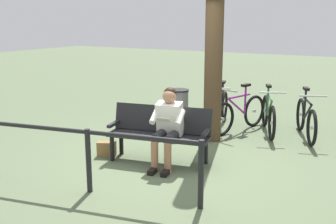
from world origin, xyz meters
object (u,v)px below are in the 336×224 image
bench (160,130)px  tree_trunk (214,28)px  bicycle_silver (239,113)px  litter_bin (179,111)px  bicycle_green (306,119)px  bicycle_orange (221,110)px  bicycle_black (268,115)px  handbag (107,149)px  person_reading (168,123)px

bench → tree_trunk: size_ratio=0.41×
bicycle_silver → bench: bearing=5.6°
litter_bin → bicycle_silver: (-0.98, -0.72, -0.08)m
bicycle_green → bicycle_silver: same height
bicycle_silver → bicycle_orange: (0.44, -0.12, 0.00)m
tree_trunk → litter_bin: 1.78m
litter_bin → bicycle_orange: size_ratio=0.53×
bicycle_green → bicycle_black: same height
handbag → bicycle_green: bicycle_green is taller
bicycle_black → bicycle_silver: size_ratio=0.96×
bicycle_black → bicycle_orange: (0.99, 0.02, 0.00)m
bicycle_green → bicycle_black: bearing=-110.0°
bicycle_orange → bicycle_black: bearing=77.4°
bicycle_green → bicycle_orange: bearing=-110.8°
person_reading → bicycle_silver: 2.43m
person_reading → litter_bin: size_ratio=1.38×
handbag → tree_trunk: (-1.13, -1.70, 1.92)m
litter_bin → bicycle_green: bicycle_green is taller
litter_bin → bicycle_orange: 1.01m
bicycle_silver → bicycle_green: bearing=115.6°
tree_trunk → bicycle_silver: tree_trunk is taller
person_reading → bicycle_black: person_reading is taller
bicycle_silver → bicycle_orange: size_ratio=0.99×
bench → bicycle_orange: 2.40m
bicycle_silver → bicycle_orange: bearing=-88.2°
bicycle_green → bicycle_silver: 1.27m
bench → bicycle_silver: bicycle_silver is taller
litter_bin → bench: bearing=108.2°
handbag → tree_trunk: bearing=-123.7°
litter_bin → bicycle_green: bearing=-158.0°
handbag → bicycle_silver: bearing=-118.0°
bench → handbag: bearing=5.1°
bench → litter_bin: 1.64m
bench → bicycle_silver: bearing=-113.2°
person_reading → bicycle_black: (-0.81, -2.55, -0.31)m
bench → litter_bin: (0.51, -1.55, -0.07)m
litter_bin → tree_trunk: bearing=171.4°
bicycle_black → bicycle_orange: bearing=-112.3°
bicycle_black → bicycle_orange: size_ratio=0.95×
litter_bin → bicycle_black: bicycle_black is taller
handbag → litter_bin: size_ratio=0.35×
bicycle_silver → litter_bin: bearing=-36.3°
tree_trunk → handbag: bearing=56.3°
handbag → bicycle_orange: bearing=-108.8°
bench → bicycle_silver: size_ratio=1.03×
handbag → bicycle_black: size_ratio=0.19×
tree_trunk → bicycle_green: 2.46m
bench → handbag: 0.99m
handbag → bicycle_orange: (-0.90, -2.66, 0.24)m
person_reading → bicycle_orange: person_reading is taller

